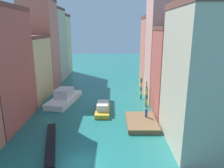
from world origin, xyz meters
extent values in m
plane|color=#1E6B66|center=(0.00, 24.50, 0.00)|extent=(154.00, 154.00, 0.00)
cube|color=#DBB77A|center=(-13.65, 21.38, 6.04)|extent=(7.09, 10.60, 12.08)
cube|color=brown|center=(-13.65, 21.38, 12.40)|extent=(7.23, 10.82, 0.64)
cube|color=#C6705B|center=(-13.65, 30.53, 9.94)|extent=(7.09, 7.13, 19.87)
cube|color=#BCB299|center=(-13.65, 38.52, 9.28)|extent=(7.09, 8.49, 18.55)
cube|color=brown|center=(-13.65, 38.52, 18.90)|extent=(7.23, 8.66, 0.70)
cube|color=beige|center=(-13.65, 46.76, 8.68)|extent=(7.09, 7.36, 17.36)
cube|color=brown|center=(-13.65, 46.76, 17.74)|extent=(7.23, 7.51, 0.75)
cube|color=#BCB299|center=(13.65, 4.35, 8.07)|extent=(7.09, 10.45, 16.15)
cube|color=brown|center=(13.65, 4.35, 16.53)|extent=(7.23, 10.66, 0.78)
cube|color=#B25147|center=(13.65, 13.88, 6.84)|extent=(7.09, 7.50, 13.68)
cube|color=brown|center=(13.65, 13.88, 13.99)|extent=(7.23, 7.65, 0.62)
cube|color=tan|center=(13.65, 21.96, 10.42)|extent=(7.09, 7.62, 20.83)
cube|color=#C6705B|center=(13.65, 29.65, 8.01)|extent=(7.09, 7.33, 16.01)
cube|color=brown|center=(13.65, 29.65, 16.38)|extent=(7.23, 7.47, 0.73)
cube|color=brown|center=(7.56, 9.67, 0.33)|extent=(4.49, 6.73, 0.66)
cylinder|color=#234C93|center=(8.41, 10.75, 1.30)|extent=(0.36, 0.36, 1.27)
sphere|color=tan|center=(8.41, 10.75, 2.06)|extent=(0.26, 0.26, 0.26)
cylinder|color=#197247|center=(9.16, 15.04, 0.49)|extent=(0.25, 0.25, 0.98)
cylinder|color=#E5D14C|center=(9.16, 15.04, 1.46)|extent=(0.25, 0.25, 0.98)
cylinder|color=#197247|center=(9.16, 15.04, 2.44)|extent=(0.25, 0.25, 0.98)
cylinder|color=#E5D14C|center=(9.16, 15.04, 3.42)|extent=(0.25, 0.25, 0.98)
sphere|color=gold|center=(9.16, 15.04, 4.00)|extent=(0.27, 0.27, 0.27)
cylinder|color=#197247|center=(9.36, 17.31, 0.38)|extent=(0.24, 0.24, 0.76)
cylinder|color=#E5D14C|center=(9.36, 17.31, 1.14)|extent=(0.24, 0.24, 0.76)
cylinder|color=#197247|center=(9.36, 17.31, 1.91)|extent=(0.24, 0.24, 0.76)
cylinder|color=#E5D14C|center=(9.36, 17.31, 2.67)|extent=(0.24, 0.24, 0.76)
cylinder|color=#197247|center=(9.36, 17.31, 3.43)|extent=(0.24, 0.24, 0.76)
cylinder|color=#E5D14C|center=(9.36, 17.31, 4.20)|extent=(0.24, 0.24, 0.76)
sphere|color=gold|center=(9.36, 17.31, 4.68)|extent=(0.27, 0.27, 0.27)
cylinder|color=#197247|center=(9.01, 21.41, 0.43)|extent=(0.35, 0.35, 0.86)
cylinder|color=#E5D14C|center=(9.01, 21.41, 1.29)|extent=(0.35, 0.35, 0.86)
cylinder|color=#197247|center=(9.01, 21.41, 2.15)|extent=(0.35, 0.35, 0.86)
cylinder|color=#E5D14C|center=(9.01, 21.41, 3.01)|extent=(0.35, 0.35, 0.86)
cylinder|color=#197247|center=(9.01, 21.41, 3.87)|extent=(0.35, 0.35, 0.86)
sphere|color=gold|center=(9.01, 21.41, 4.44)|extent=(0.38, 0.38, 0.38)
cube|color=white|center=(-6.17, 19.42, 0.54)|extent=(5.53, 10.54, 1.08)
cube|color=silver|center=(-6.17, 19.42, 1.91)|extent=(3.30, 4.15, 1.67)
cube|color=black|center=(-4.45, 3.78, 0.24)|extent=(3.54, 10.25, 0.48)
cube|color=gold|center=(1.54, 14.35, 0.34)|extent=(2.40, 6.19, 0.69)
cube|color=silver|center=(1.54, 14.35, 1.21)|extent=(1.90, 3.32, 1.04)
camera|label=1|loc=(3.13, -19.69, 13.97)|focal=34.00mm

